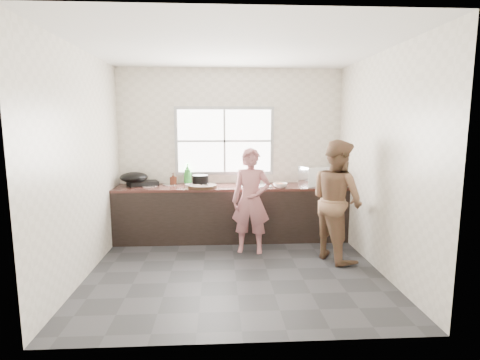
{
  "coord_description": "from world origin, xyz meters",
  "views": [
    {
      "loc": [
        -0.19,
        -4.5,
        1.84
      ],
      "look_at": [
        0.1,
        0.65,
        1.05
      ],
      "focal_mm": 28.0,
      "sensor_mm": 36.0,
      "label": 1
    }
  ],
  "objects": [
    {
      "name": "cabinet",
      "position": [
        0.0,
        1.29,
        0.41
      ],
      "size": [
        3.6,
        0.62,
        0.82
      ],
      "primitive_type": "cube",
      "color": "black",
      "rests_on": "floor"
    },
    {
      "name": "person_side",
      "position": [
        1.39,
        0.34,
        0.81
      ],
      "size": [
        0.87,
        0.96,
        1.63
      ],
      "primitive_type": "imported",
      "rotation": [
        0.0,
        0.0,
        1.95
      ],
      "color": "brown",
      "rests_on": "floor"
    },
    {
      "name": "window_frame",
      "position": [
        -0.1,
        1.59,
        1.55
      ],
      "size": [
        1.6,
        0.05,
        1.1
      ],
      "primitive_type": "cube",
      "color": "#9EA0A5",
      "rests_on": "wall_back"
    },
    {
      "name": "plate_food",
      "position": [
        -0.63,
        1.41,
        0.87
      ],
      "size": [
        0.25,
        0.25,
        0.02
      ],
      "primitive_type": "cylinder",
      "rotation": [
        0.0,
        0.0,
        -0.25
      ],
      "color": "silver",
      "rests_on": "countertop"
    },
    {
      "name": "pot_lid_right",
      "position": [
        -0.98,
        1.44,
        0.87
      ],
      "size": [
        0.27,
        0.27,
        0.01
      ],
      "primitive_type": "cylinder",
      "rotation": [
        0.0,
        0.0,
        0.18
      ],
      "color": "silver",
      "rests_on": "countertop"
    },
    {
      "name": "window_glazing",
      "position": [
        -0.1,
        1.57,
        1.55
      ],
      "size": [
        1.5,
        0.01,
        1.0
      ],
      "primitive_type": "cube",
      "color": "white",
      "rests_on": "window_frame"
    },
    {
      "name": "bottle_brown_short",
      "position": [
        -0.52,
        1.32,
        0.94
      ],
      "size": [
        0.15,
        0.15,
        0.15
      ],
      "primitive_type": "imported",
      "rotation": [
        0.0,
        0.0,
        -0.4
      ],
      "color": "#512314",
      "rests_on": "countertop"
    },
    {
      "name": "wok",
      "position": [
        -1.52,
        1.35,
        1.0
      ],
      "size": [
        0.47,
        0.47,
        0.16
      ],
      "primitive_type": "ellipsoid",
      "rotation": [
        0.0,
        0.0,
        0.1
      ],
      "color": "black",
      "rests_on": "burner"
    },
    {
      "name": "bowl_crabs",
      "position": [
        0.74,
        1.11,
        0.89
      ],
      "size": [
        0.18,
        0.18,
        0.06
      ],
      "primitive_type": "imported",
      "rotation": [
        0.0,
        0.0,
        -0.04
      ],
      "color": "white",
      "rests_on": "countertop"
    },
    {
      "name": "wall_left",
      "position": [
        -1.8,
        0.0,
        1.35
      ],
      "size": [
        0.01,
        3.2,
        2.7
      ],
      "primitive_type": "cube",
      "color": "silver",
      "rests_on": "ground"
    },
    {
      "name": "black_pot",
      "position": [
        -0.48,
        1.27,
        0.95
      ],
      "size": [
        0.27,
        0.27,
        0.18
      ],
      "primitive_type": "cylinder",
      "rotation": [
        0.0,
        0.0,
        -0.12
      ],
      "color": "black",
      "rests_on": "countertop"
    },
    {
      "name": "cleaver",
      "position": [
        -0.45,
        1.2,
        0.9
      ],
      "size": [
        0.21,
        0.14,
        0.01
      ],
      "primitive_type": "cube",
      "rotation": [
        0.0,
        0.0,
        0.25
      ],
      "color": "silver",
      "rests_on": "cutting_board"
    },
    {
      "name": "bottle_green",
      "position": [
        -0.7,
        1.52,
        1.03
      ],
      "size": [
        0.17,
        0.17,
        0.34
      ],
      "primitive_type": "imported",
      "rotation": [
        0.0,
        0.0,
        0.34
      ],
      "color": "#2B842D",
      "rests_on": "countertop"
    },
    {
      "name": "faucet",
      "position": [
        0.35,
        1.49,
        1.01
      ],
      "size": [
        0.02,
        0.02,
        0.3
      ],
      "primitive_type": "cylinder",
      "color": "silver",
      "rests_on": "countertop"
    },
    {
      "name": "bottle_brown_tall",
      "position": [
        -0.93,
        1.46,
        0.95
      ],
      "size": [
        0.1,
        0.1,
        0.17
      ],
      "primitive_type": "imported",
      "rotation": [
        0.0,
        0.0,
        -0.29
      ],
      "color": "#441C11",
      "rests_on": "countertop"
    },
    {
      "name": "wall_right",
      "position": [
        1.8,
        0.0,
        1.35
      ],
      "size": [
        0.01,
        3.2,
        2.7
      ],
      "primitive_type": "cube",
      "color": "beige",
      "rests_on": "ground"
    },
    {
      "name": "glass_jar",
      "position": [
        -0.68,
        1.52,
        0.91
      ],
      "size": [
        0.07,
        0.07,
        0.09
      ],
      "primitive_type": "cylinder",
      "rotation": [
        0.0,
        0.0,
        -0.04
      ],
      "color": "silver",
      "rests_on": "countertop"
    },
    {
      "name": "dish_rack",
      "position": [
        1.3,
        1.2,
        1.01
      ],
      "size": [
        0.49,
        0.41,
        0.31
      ],
      "primitive_type": "cube",
      "rotation": [
        0.0,
        0.0,
        0.34
      ],
      "color": "silver",
      "rests_on": "countertop"
    },
    {
      "name": "bowl_mince",
      "position": [
        -0.52,
        1.08,
        0.89
      ],
      "size": [
        0.26,
        0.26,
        0.05
      ],
      "primitive_type": "imported",
      "rotation": [
        0.0,
        0.0,
        -0.33
      ],
      "color": "white",
      "rests_on": "countertop"
    },
    {
      "name": "wall_back",
      "position": [
        0.0,
        1.6,
        1.35
      ],
      "size": [
        3.6,
        0.01,
        2.7
      ],
      "primitive_type": "cube",
      "color": "beige",
      "rests_on": "ground"
    },
    {
      "name": "burner",
      "position": [
        -1.43,
        1.51,
        0.89
      ],
      "size": [
        0.58,
        0.58,
        0.07
      ],
      "primitive_type": "cube",
      "rotation": [
        0.0,
        0.0,
        0.42
      ],
      "color": "black",
      "rests_on": "countertop"
    },
    {
      "name": "cutting_board",
      "position": [
        -0.45,
        1.14,
        0.88
      ],
      "size": [
        0.58,
        0.58,
        0.04
      ],
      "primitive_type": "cylinder",
      "rotation": [
        0.0,
        0.0,
        0.44
      ],
      "color": "black",
      "rests_on": "countertop"
    },
    {
      "name": "ceiling",
      "position": [
        0.0,
        0.0,
        2.71
      ],
      "size": [
        3.6,
        3.2,
        0.01
      ],
      "primitive_type": "cube",
      "color": "silver",
      "rests_on": "wall_back"
    },
    {
      "name": "wall_front",
      "position": [
        0.0,
        -1.6,
        1.35
      ],
      "size": [
        3.6,
        0.01,
        2.7
      ],
      "primitive_type": "cube",
      "color": "silver",
      "rests_on": "ground"
    },
    {
      "name": "countertop",
      "position": [
        0.0,
        1.29,
        0.84
      ],
      "size": [
        3.6,
        0.64,
        0.04
      ],
      "primitive_type": "cube",
      "color": "#371B16",
      "rests_on": "cabinet"
    },
    {
      "name": "sink",
      "position": [
        0.35,
        1.29,
        0.86
      ],
      "size": [
        0.55,
        0.45,
        0.02
      ],
      "primitive_type": "cube",
      "color": "silver",
      "rests_on": "countertop"
    },
    {
      "name": "woman",
      "position": [
        0.26,
        0.67,
        0.7
      ],
      "size": [
        0.56,
        0.43,
        1.4
      ],
      "primitive_type": "imported",
      "rotation": [
        0.0,
        0.0,
        -0.19
      ],
      "color": "#B26A6D",
      "rests_on": "floor"
    },
    {
      "name": "pot_lid_left",
      "position": [
        -1.28,
        1.33,
        0.87
      ],
      "size": [
        0.3,
        0.3,
        0.01
      ],
      "primitive_type": "cylinder",
      "rotation": [
        0.0,
        0.0,
        -0.2
      ],
      "color": "silver",
      "rests_on": "countertop"
    },
    {
      "name": "bowl_held",
      "position": [
        0.27,
        1.26,
        0.89
      ],
      "size": [
        0.21,
        0.21,
        0.06
      ],
      "primitive_type": "imported",
      "rotation": [
        0.0,
        0.0,
        0.2
      ],
      "color": "silver",
      "rests_on": "countertop"
    },
    {
      "name": "floor",
      "position": [
        0.0,
        0.0,
        -0.01
      ],
      "size": [
        3.6,
        3.2,
        0.01
      ],
      "primitive_type": "cube",
      "color": "#2A2A2D",
      "rests_on": "ground"
    }
  ]
}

